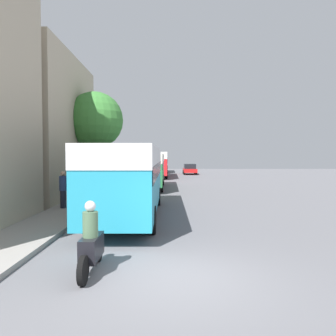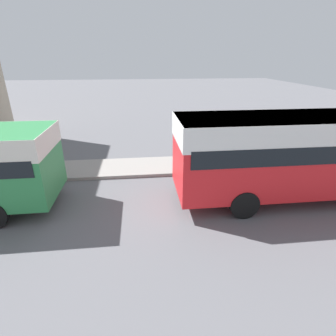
% 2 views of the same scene
% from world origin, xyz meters
% --- Properties ---
extents(ground_plane, '(120.00, 120.00, 0.00)m').
position_xyz_m(ground_plane, '(0.00, 0.00, 0.00)').
color(ground_plane, slate).
extents(building_midblock, '(6.62, 9.94, 9.11)m').
position_xyz_m(building_midblock, '(-9.51, 13.91, 4.55)').
color(building_midblock, '#BCAD93').
rests_on(building_midblock, ground_plane).
extents(bus_lead, '(2.57, 10.73, 3.15)m').
position_xyz_m(bus_lead, '(-1.98, 7.49, 2.04)').
color(bus_lead, teal).
rests_on(bus_lead, ground_plane).
extents(bus_following, '(2.56, 9.27, 2.90)m').
position_xyz_m(bus_following, '(-1.92, 20.16, 1.89)').
color(bus_following, '#2D8447').
rests_on(bus_following, ground_plane).
extents(bus_third_in_line, '(2.58, 11.19, 3.19)m').
position_xyz_m(bus_third_in_line, '(-1.61, 34.59, 2.07)').
color(bus_third_in_line, red).
rests_on(bus_third_in_line, ground_plane).
extents(bus_rear, '(2.51, 9.11, 2.96)m').
position_xyz_m(bus_rear, '(-1.59, 46.89, 1.93)').
color(bus_rear, silver).
rests_on(bus_rear, ground_plane).
extents(motorcycle_behind_lead, '(0.38, 2.24, 1.73)m').
position_xyz_m(motorcycle_behind_lead, '(-2.10, 0.35, 0.68)').
color(motorcycle_behind_lead, black).
rests_on(motorcycle_behind_lead, ground_plane).
extents(car_crossing, '(1.96, 4.30, 1.54)m').
position_xyz_m(car_crossing, '(2.93, 40.66, 0.80)').
color(car_crossing, red).
rests_on(car_crossing, ground_plane).
extents(pedestrian_near_curb, '(0.36, 0.36, 1.85)m').
position_xyz_m(pedestrian_near_curb, '(-5.54, 9.01, 1.10)').
color(pedestrian_near_curb, '#232838').
rests_on(pedestrian_near_curb, sidewalk).
extents(street_tree, '(3.80, 3.80, 6.93)m').
position_xyz_m(street_tree, '(-5.21, 14.87, 5.15)').
color(street_tree, brown).
rests_on(street_tree, sidewalk).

